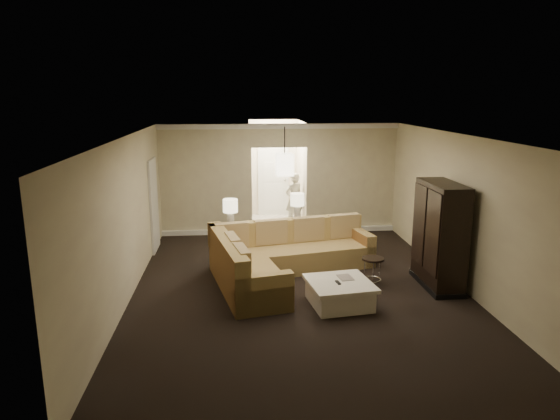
{
  "coord_description": "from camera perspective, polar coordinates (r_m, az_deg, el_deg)",
  "views": [
    {
      "loc": [
        -1.14,
        -8.46,
        3.51
      ],
      "look_at": [
        -0.24,
        1.2,
        1.25
      ],
      "focal_mm": 32.0,
      "sensor_mm": 36.0,
      "label": 1
    }
  ],
  "objects": [
    {
      "name": "armoire",
      "position": [
        9.63,
        17.74,
        -3.01
      ],
      "size": [
        0.58,
        1.36,
        1.96
      ],
      "color": "black",
      "rests_on": "ground"
    },
    {
      "name": "table_lamp_left",
      "position": [
        10.47,
        -5.69,
        0.17
      ],
      "size": [
        0.31,
        0.31,
        0.59
      ],
      "color": "silver",
      "rests_on": "console_table"
    },
    {
      "name": "person",
      "position": [
        13.44,
        1.6,
        1.52
      ],
      "size": [
        0.7,
        0.6,
        1.62
      ],
      "primitive_type": "imported",
      "rotation": [
        0.0,
        0.0,
        3.58
      ],
      "color": "beige",
      "rests_on": "ground"
    },
    {
      "name": "wall_right",
      "position": [
        9.65,
        20.26,
        -0.33
      ],
      "size": [
        0.04,
        8.0,
        2.8
      ],
      "primitive_type": "cube",
      "color": "beige",
      "rests_on": "ground"
    },
    {
      "name": "table_lamp_right",
      "position": [
        11.04,
        2.0,
        0.9
      ],
      "size": [
        0.31,
        0.31,
        0.59
      ],
      "color": "silver",
      "rests_on": "console_table"
    },
    {
      "name": "drink_table",
      "position": [
        9.57,
        10.54,
        -6.24
      ],
      "size": [
        0.41,
        0.41,
        0.52
      ],
      "rotation": [
        0.0,
        0.0,
        0.33
      ],
      "color": "black",
      "rests_on": "ground"
    },
    {
      "name": "baseboard",
      "position": [
        12.93,
        -0.05,
        -2.36
      ],
      "size": [
        6.0,
        0.1,
        0.12
      ],
      "primitive_type": "cube",
      "color": "white",
      "rests_on": "ground"
    },
    {
      "name": "sectional_sofa",
      "position": [
        9.8,
        -0.03,
        -5.42
      ],
      "size": [
        3.44,
        3.14,
        0.99
      ],
      "rotation": [
        0.0,
        0.0,
        0.21
      ],
      "color": "brown",
      "rests_on": "ground"
    },
    {
      "name": "wall_back",
      "position": [
        12.68,
        -0.07,
        3.55
      ],
      "size": [
        6.0,
        0.04,
        2.8
      ],
      "primitive_type": "cube",
      "color": "beige",
      "rests_on": "ground"
    },
    {
      "name": "wall_left",
      "position": [
        8.91,
        -17.2,
        -1.16
      ],
      "size": [
        0.04,
        8.0,
        2.8
      ],
      "primitive_type": "cube",
      "color": "beige",
      "rests_on": "ground"
    },
    {
      "name": "ground",
      "position": [
        9.22,
        2.22,
        -9.24
      ],
      "size": [
        8.0,
        8.0,
        0.0
      ],
      "primitive_type": "plane",
      "color": "black",
      "rests_on": "ground"
    },
    {
      "name": "side_door",
      "position": [
        11.67,
        -14.21,
        0.54
      ],
      "size": [
        0.05,
        0.9,
        2.1
      ],
      "primitive_type": "cube",
      "color": "silver",
      "rests_on": "ground"
    },
    {
      "name": "pendant_light",
      "position": [
        11.32,
        0.53,
        5.22
      ],
      "size": [
        0.38,
        0.38,
        1.09
      ],
      "color": "black",
      "rests_on": "ceiling"
    },
    {
      "name": "crown_molding",
      "position": [
        12.48,
        -0.05,
        9.54
      ],
      "size": [
        6.0,
        0.1,
        0.12
      ],
      "primitive_type": "cube",
      "color": "white",
      "rests_on": "wall_back"
    },
    {
      "name": "foyer",
      "position": [
        14.02,
        -0.58,
        4.05
      ],
      "size": [
        1.44,
        2.02,
        2.8
      ],
      "color": "white",
      "rests_on": "ground"
    },
    {
      "name": "wall_front",
      "position": [
        5.06,
        8.39,
        -11.65
      ],
      "size": [
        6.0,
        0.04,
        2.8
      ],
      "primitive_type": "cube",
      "color": "beige",
      "rests_on": "ground"
    },
    {
      "name": "ceiling",
      "position": [
        8.56,
        2.39,
        8.36
      ],
      "size": [
        6.0,
        8.0,
        0.02
      ],
      "primitive_type": "cube",
      "color": "silver",
      "rests_on": "wall_back"
    },
    {
      "name": "console_table",
      "position": [
        10.91,
        -1.72,
        -3.1
      ],
      "size": [
        2.05,
        1.07,
        0.78
      ],
      "rotation": [
        0.0,
        0.0,
        0.32
      ],
      "color": "black",
      "rests_on": "ground"
    },
    {
      "name": "coffee_table",
      "position": [
        8.64,
        6.82,
        -9.38
      ],
      "size": [
        1.17,
        1.17,
        0.44
      ],
      "rotation": [
        0.0,
        0.0,
        0.14
      ],
      "color": "white",
      "rests_on": "ground"
    }
  ]
}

